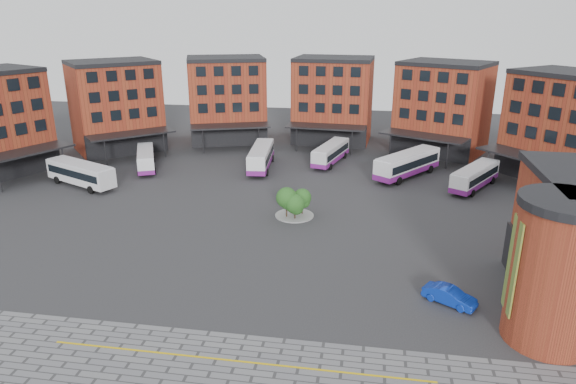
% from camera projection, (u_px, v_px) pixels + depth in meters
% --- Properties ---
extents(ground, '(160.00, 160.00, 0.00)m').
position_uv_depth(ground, '(254.00, 263.00, 47.42)').
color(ground, '#28282B').
rests_on(ground, ground).
extents(yellow_line, '(26.00, 0.15, 0.02)m').
position_uv_depth(yellow_line, '(236.00, 361.00, 34.08)').
color(yellow_line, gold).
rests_on(yellow_line, paving_zone).
extents(main_building, '(94.14, 42.48, 14.60)m').
position_uv_depth(main_building, '(277.00, 110.00, 81.33)').
color(main_building, maroon).
rests_on(main_building, ground).
extents(tree_island, '(4.40, 4.40, 3.55)m').
position_uv_depth(tree_island, '(294.00, 202.00, 57.25)').
color(tree_island, gray).
rests_on(tree_island, ground).
extents(bus_a, '(11.32, 7.05, 3.19)m').
position_uv_depth(bus_a, '(80.00, 172.00, 67.67)').
color(bus_a, silver).
rests_on(bus_a, ground).
extents(bus_b, '(6.21, 10.10, 2.83)m').
position_uv_depth(bus_b, '(146.00, 159.00, 75.29)').
color(bus_b, white).
rests_on(bus_b, ground).
extents(bus_c, '(3.60, 11.67, 3.24)m').
position_uv_depth(bus_c, '(261.00, 157.00, 75.43)').
color(bus_c, white).
rests_on(bus_c, ground).
extents(bus_d, '(5.07, 10.84, 2.98)m').
position_uv_depth(bus_d, '(331.00, 153.00, 78.03)').
color(bus_d, silver).
rests_on(bus_d, ground).
extents(bus_e, '(9.56, 11.48, 3.45)m').
position_uv_depth(bus_e, '(407.00, 164.00, 71.53)').
color(bus_e, white).
rests_on(bus_e, ground).
extents(bus_f, '(7.62, 10.28, 2.98)m').
position_uv_depth(bus_f, '(475.00, 177.00, 66.87)').
color(bus_f, white).
rests_on(bus_f, ground).
extents(blue_car, '(4.37, 3.42, 1.39)m').
position_uv_depth(blue_car, '(450.00, 296.00, 40.61)').
color(blue_car, '#0D2FAF').
rests_on(blue_car, ground).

